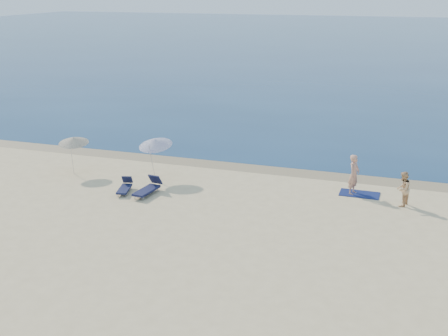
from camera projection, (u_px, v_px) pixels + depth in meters
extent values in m
cube|color=#0D2A4F|center=(384.00, 40.00, 102.89)|extent=(240.00, 160.00, 0.01)
cube|color=#847254|center=(308.00, 173.00, 30.06)|extent=(240.00, 1.60, 0.00)
imported|color=tan|center=(354.00, 175.00, 26.85)|extent=(0.67, 0.82, 1.96)
imported|color=tan|center=(403.00, 189.00, 25.44)|extent=(0.83, 0.94, 1.63)
cube|color=#0E1646|center=(360.00, 194.00, 27.08)|extent=(1.90, 1.08, 0.03)
cylinder|color=silver|center=(152.00, 163.00, 28.64)|extent=(0.12, 0.48, 1.98)
cone|color=silver|center=(155.00, 143.00, 28.74)|extent=(2.02, 2.04, 0.68)
sphere|color=silver|center=(155.00, 139.00, 28.68)|extent=(0.06, 0.06, 0.06)
cylinder|color=silver|center=(72.00, 158.00, 29.61)|extent=(0.13, 0.31, 1.87)
cone|color=beige|center=(73.00, 140.00, 29.57)|extent=(1.99, 2.01, 0.52)
sphere|color=silver|center=(73.00, 137.00, 29.52)|extent=(0.06, 0.06, 0.06)
cube|color=#151A3B|center=(124.00, 189.00, 27.21)|extent=(0.80, 1.43, 0.09)
cube|color=#151A3B|center=(127.00, 180.00, 27.77)|extent=(0.56, 0.44, 0.44)
cylinder|color=#A5A5AD|center=(128.00, 191.00, 27.23)|extent=(0.03, 0.03, 0.20)
cube|color=#15183A|center=(146.00, 190.00, 26.89)|extent=(0.80, 1.70, 0.11)
cube|color=#15183A|center=(155.00, 179.00, 27.49)|extent=(0.65, 0.47, 0.53)
cylinder|color=#A5A5AD|center=(151.00, 194.00, 26.83)|extent=(0.03, 0.03, 0.24)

